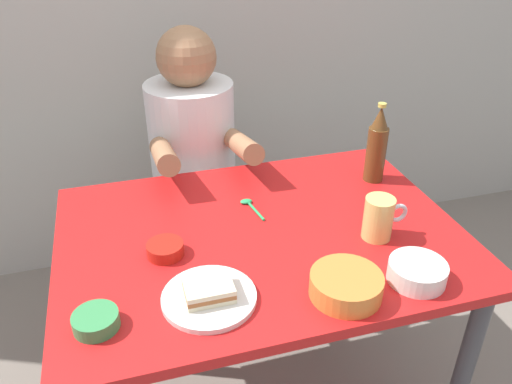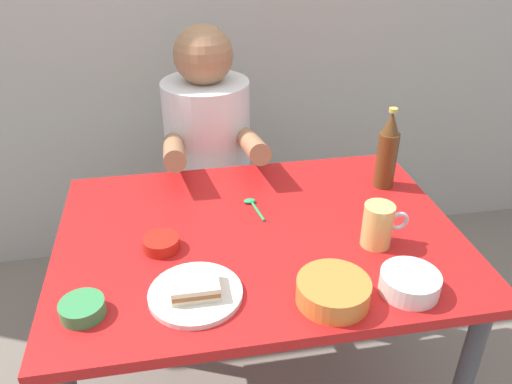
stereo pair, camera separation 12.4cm
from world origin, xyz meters
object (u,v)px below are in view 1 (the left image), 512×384
at_px(sandwich, 209,289).
at_px(stool, 198,229).
at_px(plate_orange, 209,298).
at_px(rice_bowl_white, 417,271).
at_px(person_seated, 192,138).
at_px(dining_table, 261,259).
at_px(beer_mug, 379,218).
at_px(beer_bottle, 377,146).

bearing_deg(sandwich, stool, 82.67).
bearing_deg(plate_orange, rice_bowl_white, -8.16).
distance_m(plate_orange, sandwich, 0.02).
xyz_separation_m(person_seated, sandwich, (-0.11, -0.85, 0.01)).
distance_m(dining_table, person_seated, 0.64).
bearing_deg(rice_bowl_white, person_seated, 112.72).
height_order(stool, plate_orange, plate_orange).
relative_size(person_seated, sandwich, 6.54).
relative_size(person_seated, beer_mug, 5.71).
height_order(sandwich, beer_bottle, beer_bottle).
xyz_separation_m(sandwich, beer_mug, (0.49, 0.12, 0.03)).
bearing_deg(beer_bottle, dining_table, -156.82).
relative_size(plate_orange, sandwich, 2.00).
height_order(stool, sandwich, sandwich).
distance_m(plate_orange, beer_bottle, 0.76).
distance_m(beer_bottle, rice_bowl_white, 0.51).
distance_m(plate_orange, beer_mug, 0.51).
bearing_deg(beer_mug, person_seated, 117.59).
relative_size(plate_orange, rice_bowl_white, 1.57).
height_order(plate_orange, rice_bowl_white, rice_bowl_white).
distance_m(dining_table, rice_bowl_white, 0.44).
bearing_deg(dining_table, beer_mug, -19.93).
relative_size(dining_table, rice_bowl_white, 7.86).
height_order(plate_orange, beer_bottle, beer_bottle).
xyz_separation_m(dining_table, rice_bowl_white, (0.30, -0.30, 0.12)).
height_order(beer_mug, rice_bowl_white, beer_mug).
bearing_deg(beer_mug, beer_bottle, 64.54).
xyz_separation_m(dining_table, person_seated, (-0.08, 0.62, 0.12)).
bearing_deg(dining_table, sandwich, -130.20).
distance_m(person_seated, rice_bowl_white, 0.99).
bearing_deg(dining_table, plate_orange, -130.20).
height_order(person_seated, rice_bowl_white, person_seated).
height_order(dining_table, beer_mug, beer_mug).
relative_size(stool, rice_bowl_white, 3.21).
bearing_deg(rice_bowl_white, stool, 112.47).
bearing_deg(plate_orange, stool, 82.67).
bearing_deg(sandwich, plate_orange, -135.00).
bearing_deg(sandwich, beer_bottle, 33.38).
xyz_separation_m(person_seated, beer_bottle, (0.52, -0.43, 0.09)).
height_order(stool, beer_mug, beer_mug).
bearing_deg(plate_orange, beer_mug, 13.77).
height_order(dining_table, beer_bottle, beer_bottle).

